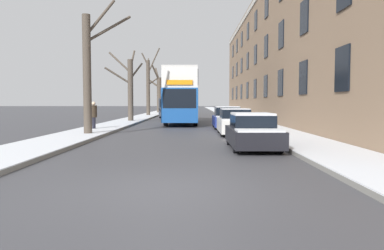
{
  "coord_description": "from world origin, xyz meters",
  "views": [
    {
      "loc": [
        0.67,
        -7.47,
        1.76
      ],
      "look_at": [
        0.49,
        18.02,
        0.2
      ],
      "focal_mm": 35.0,
      "sensor_mm": 36.0,
      "label": 1
    }
  ],
  "objects": [
    {
      "name": "ground_plane",
      "position": [
        0.0,
        0.0,
        0.0
      ],
      "size": [
        320.0,
        320.0,
        0.0
      ],
      "primitive_type": "plane",
      "color": "#424247"
    },
    {
      "name": "sidewalk_left",
      "position": [
        -5.25,
        53.0,
        0.08
      ],
      "size": [
        2.63,
        130.0,
        0.16
      ],
      "color": "gray",
      "rests_on": "ground"
    },
    {
      "name": "sidewalk_right",
      "position": [
        5.25,
        53.0,
        0.08
      ],
      "size": [
        2.63,
        130.0,
        0.16
      ],
      "color": "gray",
      "rests_on": "ground"
    },
    {
      "name": "terrace_facade_right",
      "position": [
        11.06,
        28.92,
        6.08
      ],
      "size": [
        9.1,
        54.74,
        12.14
      ],
      "color": "#8C7056",
      "rests_on": "ground"
    },
    {
      "name": "bare_tree_left_0",
      "position": [
        -4.77,
        11.85,
        3.47
      ],
      "size": [
        2.44,
        2.65,
        7.23
      ],
      "color": "#4C4238",
      "rests_on": "ground"
    },
    {
      "name": "bare_tree_left_1",
      "position": [
        -4.98,
        25.07,
        3.1
      ],
      "size": [
        2.96,
        2.79,
        6.33
      ],
      "color": "#4C4238",
      "rests_on": "ground"
    },
    {
      "name": "bare_tree_left_2",
      "position": [
        -5.1,
        39.32,
        3.87
      ],
      "size": [
        2.35,
        1.78,
        8.48
      ],
      "color": "#4C4238",
      "rests_on": "ground"
    },
    {
      "name": "bare_tree_left_3",
      "position": [
        -5.03,
        51.87,
        3.28
      ],
      "size": [
        2.48,
        3.6,
        7.52
      ],
      "color": "#4C4238",
      "rests_on": "ground"
    },
    {
      "name": "double_decker_bus",
      "position": [
        -0.36,
        23.12,
        2.43
      ],
      "size": [
        2.56,
        10.22,
        4.3
      ],
      "color": "#194C99",
      "rests_on": "ground"
    },
    {
      "name": "parked_car_0",
      "position": [
        2.86,
        6.65,
        0.63
      ],
      "size": [
        1.73,
        4.13,
        1.35
      ],
      "color": "black",
      "rests_on": "ground"
    },
    {
      "name": "parked_car_1",
      "position": [
        2.86,
        12.8,
        0.66
      ],
      "size": [
        1.74,
        4.07,
        1.42
      ],
      "color": "silver",
      "rests_on": "ground"
    },
    {
      "name": "parked_car_2",
      "position": [
        2.86,
        17.62,
        0.68
      ],
      "size": [
        1.85,
        3.96,
        1.48
      ],
      "color": "navy",
      "rests_on": "ground"
    },
    {
      "name": "oncoming_van",
      "position": [
        -2.25,
        35.46,
        1.19
      ],
      "size": [
        1.93,
        5.42,
        2.19
      ],
      "color": "#333842",
      "rests_on": "ground"
    },
    {
      "name": "pedestrian_left_sidewalk",
      "position": [
        -5.47,
        15.21,
        0.99
      ],
      "size": [
        0.39,
        0.39,
        1.8
      ],
      "rotation": [
        0.0,
        0.0,
        1.92
      ],
      "color": "black",
      "rests_on": "ground"
    }
  ]
}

